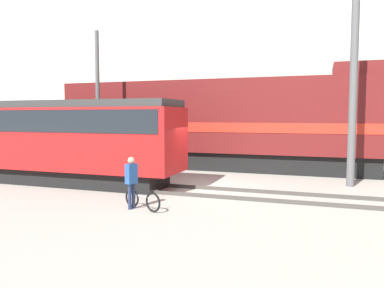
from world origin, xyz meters
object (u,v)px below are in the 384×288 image
(freight_locomotive, at_px, (219,123))
(utility_pole_left, at_px, (98,102))
(utility_pole_center, at_px, (353,83))
(bicycle, at_px, (142,200))
(person, at_px, (131,177))
(streetcar, at_px, (51,136))

(freight_locomotive, relative_size, utility_pole_left, 2.46)
(utility_pole_left, xyz_separation_m, utility_pole_center, (12.23, 0.00, 0.66))
(bicycle, relative_size, utility_pole_left, 0.21)
(bicycle, bearing_deg, freight_locomotive, 90.58)
(bicycle, relative_size, utility_pole_center, 0.17)
(utility_pole_left, bearing_deg, freight_locomotive, 30.90)
(person, bearing_deg, streetcar, 151.54)
(utility_pole_left, distance_m, utility_pole_center, 12.25)
(streetcar, height_order, utility_pole_center, utility_pole_center)
(bicycle, distance_m, person, 0.79)
(person, distance_m, utility_pole_center, 9.96)
(streetcar, distance_m, utility_pole_center, 13.12)
(bicycle, height_order, utility_pole_center, utility_pole_center)
(utility_pole_left, bearing_deg, streetcar, -94.17)
(utility_pole_center, bearing_deg, person, -137.00)
(freight_locomotive, xyz_separation_m, person, (-0.27, -9.78, -1.55))
(utility_pole_center, bearing_deg, utility_pole_left, 180.00)
(freight_locomotive, bearing_deg, bicycle, -89.42)
(freight_locomotive, xyz_separation_m, streetcar, (-5.88, -6.74, -0.50))
(streetcar, bearing_deg, person, -28.46)
(streetcar, bearing_deg, freight_locomotive, 48.91)
(freight_locomotive, distance_m, streetcar, 8.95)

